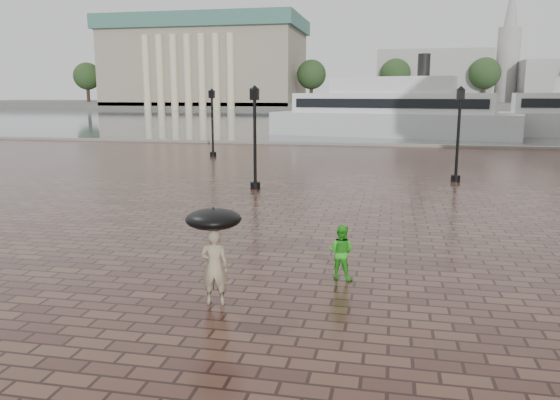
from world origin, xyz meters
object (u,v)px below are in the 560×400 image
at_px(adult_pedestrian, 215,267).
at_px(street_lamps, 298,129).
at_px(ferry_near, 392,112).
at_px(child_pedestrian, 341,252).

bearing_deg(adult_pedestrian, street_lamps, -92.29).
bearing_deg(ferry_near, street_lamps, -87.49).
bearing_deg(child_pedestrian, street_lamps, -62.80).
relative_size(adult_pedestrian, ferry_near, 0.06).
distance_m(adult_pedestrian, ferry_near, 46.19).
distance_m(street_lamps, ferry_near, 27.72).
height_order(street_lamps, child_pedestrian, street_lamps).
relative_size(child_pedestrian, ferry_near, 0.05).
xyz_separation_m(adult_pedestrian, ferry_near, (3.21, 46.05, 1.62)).
height_order(adult_pedestrian, ferry_near, ferry_near).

